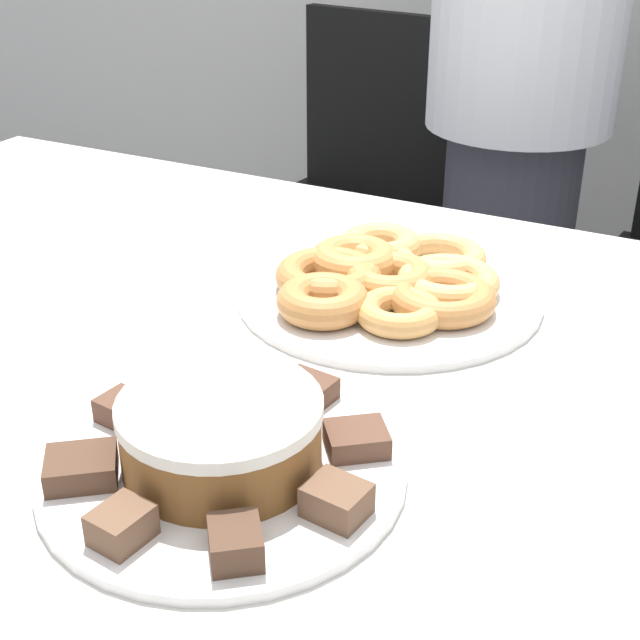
% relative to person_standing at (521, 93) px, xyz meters
% --- Properties ---
extents(table, '(1.99, 1.04, 0.72)m').
position_rel_person_standing_xyz_m(table, '(0.12, -0.94, -0.16)').
color(table, silver).
rests_on(table, ground_plane).
extents(person_standing, '(0.35, 0.35, 1.56)m').
position_rel_person_standing_xyz_m(person_standing, '(0.00, 0.00, 0.00)').
color(person_standing, '#383842').
rests_on(person_standing, ground_plane).
extents(office_chair_left, '(0.50, 0.50, 0.92)m').
position_rel_person_standing_xyz_m(office_chair_left, '(-0.39, 0.04, -0.37)').
color(office_chair_left, black).
rests_on(office_chair_left, ground_plane).
extents(plate_cake, '(0.32, 0.32, 0.01)m').
position_rel_person_standing_xyz_m(plate_cake, '(0.07, -1.15, -0.09)').
color(plate_cake, white).
rests_on(plate_cake, table).
extents(plate_donuts, '(0.37, 0.37, 0.01)m').
position_rel_person_standing_xyz_m(plate_donuts, '(0.06, -0.76, -0.09)').
color(plate_donuts, white).
rests_on(plate_donuts, table).
extents(frosted_cake, '(0.18, 0.18, 0.06)m').
position_rel_person_standing_xyz_m(frosted_cake, '(0.07, -1.15, -0.05)').
color(frosted_cake, brown).
rests_on(frosted_cake, plate_cake).
extents(lamington_0, '(0.08, 0.08, 0.02)m').
position_rel_person_standing_xyz_m(lamington_0, '(-0.02, -1.23, -0.07)').
color(lamington_0, '#513828').
rests_on(lamington_0, plate_cake).
extents(lamington_1, '(0.04, 0.05, 0.03)m').
position_rel_person_standing_xyz_m(lamington_1, '(0.06, -1.27, -0.07)').
color(lamington_1, brown).
rests_on(lamington_1, plate_cake).
extents(lamington_2, '(0.06, 0.06, 0.03)m').
position_rel_person_standing_xyz_m(lamington_2, '(0.15, -1.25, -0.07)').
color(lamington_2, '#513828').
rests_on(lamington_2, plate_cake).
extents(lamington_3, '(0.05, 0.05, 0.03)m').
position_rel_person_standing_xyz_m(lamington_3, '(0.19, -1.17, -0.07)').
color(lamington_3, brown).
rests_on(lamington_3, plate_cake).
extents(lamington_4, '(0.07, 0.07, 0.02)m').
position_rel_person_standing_xyz_m(lamington_4, '(0.17, -1.08, -0.07)').
color(lamington_4, brown).
rests_on(lamington_4, plate_cake).
extents(lamington_5, '(0.06, 0.06, 0.02)m').
position_rel_person_standing_xyz_m(lamington_5, '(0.09, -1.03, -0.07)').
color(lamington_5, brown).
rests_on(lamington_5, plate_cake).
extents(lamington_6, '(0.06, 0.07, 0.02)m').
position_rel_person_standing_xyz_m(lamington_6, '(0.00, -1.06, -0.07)').
color(lamington_6, brown).
rests_on(lamington_6, plate_cake).
extents(lamington_7, '(0.05, 0.04, 0.02)m').
position_rel_person_standing_xyz_m(lamington_7, '(-0.04, -1.14, -0.07)').
color(lamington_7, brown).
rests_on(lamington_7, plate_cake).
extents(donut_0, '(0.11, 0.11, 0.04)m').
position_rel_person_standing_xyz_m(donut_0, '(0.06, -0.76, -0.06)').
color(donut_0, '#D18E4C').
rests_on(donut_0, plate_donuts).
extents(donut_1, '(0.13, 0.13, 0.03)m').
position_rel_person_standing_xyz_m(donut_1, '(0.13, -0.73, -0.07)').
color(donut_1, '#E5AD66').
rests_on(donut_1, plate_donuts).
extents(donut_2, '(0.12, 0.12, 0.03)m').
position_rel_person_standing_xyz_m(donut_2, '(0.09, -0.67, -0.07)').
color(donut_2, '#E5AD66').
rests_on(donut_2, plate_donuts).
extents(donut_3, '(0.11, 0.11, 0.04)m').
position_rel_person_standing_xyz_m(donut_3, '(0.01, -0.67, -0.06)').
color(donut_3, '#E5AD66').
rests_on(donut_3, plate_donuts).
extents(donut_4, '(0.11, 0.11, 0.04)m').
position_rel_person_standing_xyz_m(donut_4, '(0.00, -0.74, -0.06)').
color(donut_4, '#D18E4C').
rests_on(donut_4, plate_donuts).
extents(donut_5, '(0.13, 0.13, 0.04)m').
position_rel_person_standing_xyz_m(donut_5, '(-0.01, -0.79, -0.06)').
color(donut_5, '#C68447').
rests_on(donut_5, plate_donuts).
extents(donut_6, '(0.11, 0.11, 0.04)m').
position_rel_person_standing_xyz_m(donut_6, '(0.02, -0.86, -0.06)').
color(donut_6, '#C68447').
rests_on(donut_6, plate_donuts).
extents(donut_7, '(0.10, 0.10, 0.03)m').
position_rel_person_standing_xyz_m(donut_7, '(0.11, -0.84, -0.07)').
color(donut_7, tan).
rests_on(donut_7, plate_donuts).
extents(donut_8, '(0.13, 0.13, 0.03)m').
position_rel_person_standing_xyz_m(donut_8, '(0.14, -0.78, -0.07)').
color(donut_8, '#C68447').
rests_on(donut_8, plate_donuts).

